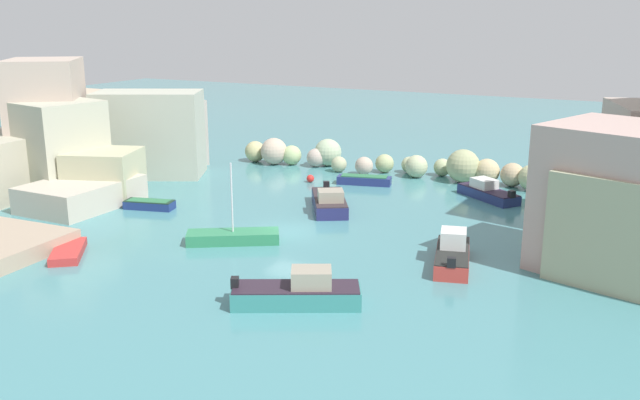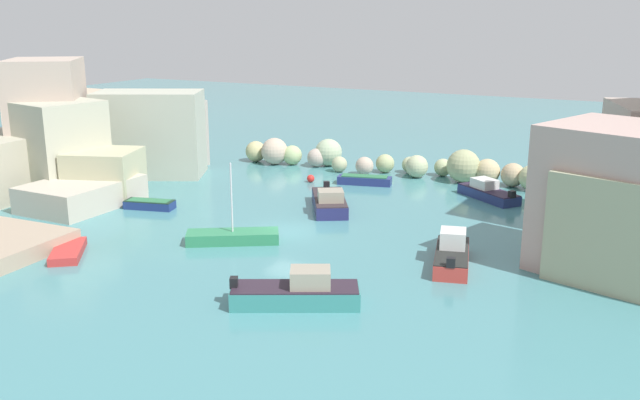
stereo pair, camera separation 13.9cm
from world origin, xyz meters
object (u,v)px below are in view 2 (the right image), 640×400
moored_boat_1 (329,202)px  moored_boat_8 (562,234)px  moored_boat_3 (488,192)px  moored_boat_7 (365,180)px  moored_boat_4 (452,254)px  moored_boat_2 (233,237)px  channel_buoy (311,178)px  moored_boat_5 (68,251)px  moored_boat_0 (150,204)px  moored_boat_6 (298,292)px

moored_boat_1 → moored_boat_8: bearing=61.3°
moored_boat_3 → moored_boat_7: size_ratio=1.17×
moored_boat_4 → moored_boat_2: bearing=85.2°
channel_buoy → moored_boat_5: size_ratio=0.15×
moored_boat_0 → moored_boat_7: bearing=-142.6°
channel_buoy → moored_boat_7: moored_boat_7 is taller
moored_boat_0 → moored_boat_1: bearing=-168.8°
moored_boat_0 → moored_boat_5: (2.35, -9.61, -0.10)m
moored_boat_0 → moored_boat_7: 16.95m
moored_boat_4 → moored_boat_1: bearing=43.0°
channel_buoy → moored_boat_2: size_ratio=0.11×
moored_boat_0 → moored_boat_2: (9.32, -3.53, 0.03)m
moored_boat_1 → moored_boat_6: size_ratio=0.98×
moored_boat_4 → moored_boat_8: bearing=-47.1°
moored_boat_7 → moored_boat_8: 17.72m
moored_boat_4 → moored_boat_5: bearing=98.2°
moored_boat_4 → moored_boat_5: (-19.61, -8.30, -0.39)m
moored_boat_0 → moored_boat_4: size_ratio=0.67×
moored_boat_6 → moored_boat_8: moored_boat_6 is taller
moored_boat_0 → moored_boat_3: bearing=-161.2°
moored_boat_1 → moored_boat_3: (9.01, 7.91, -0.06)m
moored_boat_5 → moored_boat_8: 28.80m
moored_boat_2 → moored_boat_3: 20.12m
channel_buoy → moored_boat_3: 14.03m
moored_boat_8 → moored_boat_0: bearing=-46.8°
moored_boat_6 → moored_boat_7: (-6.70, 23.13, -0.28)m
moored_boat_2 → moored_boat_0: bearing=-52.5°
moored_boat_3 → moored_boat_8: size_ratio=1.16×
moored_boat_1 → moored_boat_5: 17.50m
moored_boat_2 → moored_boat_6: size_ratio=0.89×
moored_boat_3 → moored_boat_6: bearing=118.7°
moored_boat_7 → moored_boat_8: size_ratio=0.99×
moored_boat_1 → moored_boat_4: size_ratio=1.10×
moored_boat_0 → moored_boat_4: 22.00m
moored_boat_3 → moored_boat_6: moored_boat_6 is taller
moored_boat_3 → moored_boat_5: (-17.92, -22.96, -0.29)m
moored_boat_2 → channel_buoy: bearing=-110.8°
moored_boat_3 → moored_boat_5: size_ratio=1.30×
channel_buoy → moored_boat_4: moored_boat_4 is taller
channel_buoy → moored_boat_4: (15.66, -13.37, 0.31)m
moored_boat_2 → moored_boat_4: moored_boat_2 is taller
moored_boat_0 → moored_boat_2: bearing=144.7°
moored_boat_3 → moored_boat_8: (6.30, -7.37, -0.22)m
moored_boat_0 → moored_boat_6: size_ratio=0.59×
moored_boat_8 → channel_buoy: bearing=-76.2°
channel_buoy → moored_boat_6: 24.38m
moored_boat_6 → moored_boat_1: bearing=83.9°
moored_boat_7 → moored_boat_8: moored_boat_7 is taller
moored_boat_5 → moored_boat_8: (24.22, 15.60, 0.07)m
moored_boat_6 → channel_buoy: bearing=89.1°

